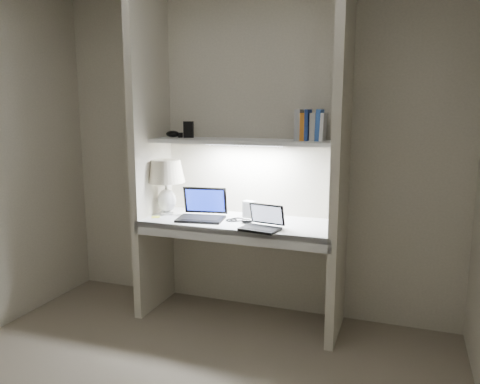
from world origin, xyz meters
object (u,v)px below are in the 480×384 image
at_px(laptop_netbook, 262,223).
at_px(speaker, 249,209).
at_px(laptop_main, 202,212).
at_px(table_lamp, 166,178).
at_px(book_row, 310,126).

xyz_separation_m(laptop_netbook, speaker, (-0.20, 0.31, 0.02)).
bearing_deg(laptop_main, table_lamp, 162.28).
height_order(laptop_main, book_row, book_row).
relative_size(table_lamp, laptop_netbook, 1.48).
height_order(table_lamp, laptop_netbook, table_lamp).
bearing_deg(book_row, laptop_netbook, -129.36).
relative_size(table_lamp, speaker, 3.39).
height_order(laptop_netbook, book_row, book_row).
bearing_deg(table_lamp, speaker, 9.68).
bearing_deg(laptop_netbook, table_lamp, 176.26).
distance_m(table_lamp, laptop_main, 0.41).
relative_size(laptop_main, laptop_netbook, 1.31).
distance_m(laptop_main, book_row, 1.02).
distance_m(table_lamp, book_row, 1.18).
xyz_separation_m(laptop_netbook, book_row, (0.25, 0.31, 0.66)).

